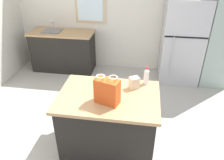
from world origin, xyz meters
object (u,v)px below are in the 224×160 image
object	(u,v)px
kitchen_island	(109,121)
tall_cabinet	(221,29)
shopping_bag	(107,91)
bottle	(146,76)
refrigerator	(182,41)
small_box	(134,83)

from	to	relation	value
kitchen_island	tall_cabinet	size ratio (longest dim) A/B	0.56
shopping_bag	bottle	size ratio (longest dim) A/B	1.41
refrigerator	small_box	size ratio (longest dim) A/B	10.87
small_box	tall_cabinet	bearing A→B (deg)	51.41
refrigerator	kitchen_island	bearing A→B (deg)	-118.29
kitchen_island	bottle	world-z (taller)	bottle
bottle	shopping_bag	bearing A→B (deg)	-131.83
small_box	refrigerator	bearing A→B (deg)	66.12
kitchen_island	small_box	size ratio (longest dim) A/B	8.12
shopping_bag	small_box	size ratio (longest dim) A/B	2.28
tall_cabinet	shopping_bag	bearing A→B (deg)	-128.58
kitchen_island	small_box	xyz separation A→B (m)	(0.30, 0.22, 0.51)
refrigerator	bottle	distance (m)	1.93
refrigerator	bottle	xyz separation A→B (m)	(-0.70, -1.80, 0.13)
tall_cabinet	bottle	xyz separation A→B (m)	(-1.39, -1.80, -0.16)
bottle	tall_cabinet	bearing A→B (deg)	52.39
tall_cabinet	small_box	distance (m)	2.47
refrigerator	shopping_bag	world-z (taller)	refrigerator
kitchen_island	small_box	bearing A→B (deg)	36.40
tall_cabinet	small_box	size ratio (longest dim) A/B	14.47
kitchen_island	shopping_bag	size ratio (longest dim) A/B	3.56
refrigerator	small_box	xyz separation A→B (m)	(-0.85, -1.93, 0.09)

